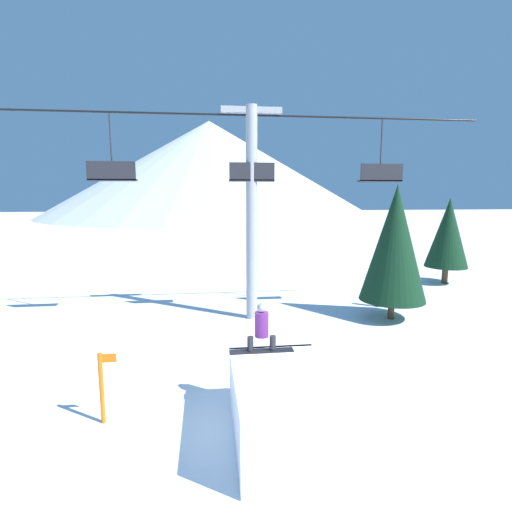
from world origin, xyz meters
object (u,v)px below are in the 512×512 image
(snowboarder, at_px, (262,329))
(distant_skier, at_px, (378,293))
(trail_marker, at_px, (102,386))
(snow_ramp, at_px, (283,408))
(pine_tree_near, at_px, (395,243))

(snowboarder, xyz_separation_m, distant_skier, (6.56, 8.13, -1.37))
(snowboarder, xyz_separation_m, trail_marker, (-3.68, -0.18, -1.14))
(snow_ramp, bearing_deg, pine_tree_near, 51.48)
(snow_ramp, height_order, snowboarder, snowboarder)
(trail_marker, bearing_deg, snow_ramp, -15.94)
(snow_ramp, height_order, trail_marker, trail_marker)
(snow_ramp, bearing_deg, snowboarder, 101.84)
(trail_marker, bearing_deg, snowboarder, 2.81)
(snowboarder, bearing_deg, snow_ramp, -78.16)
(pine_tree_near, bearing_deg, distant_skier, 83.86)
(pine_tree_near, distance_m, distant_skier, 3.10)
(snowboarder, distance_m, trail_marker, 3.86)
(pine_tree_near, height_order, trail_marker, pine_tree_near)
(pine_tree_near, xyz_separation_m, trail_marker, (-10.04, -6.52, -2.30))
(pine_tree_near, bearing_deg, trail_marker, -147.00)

